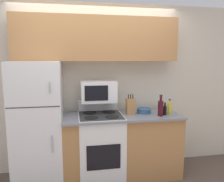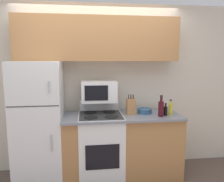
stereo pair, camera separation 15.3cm
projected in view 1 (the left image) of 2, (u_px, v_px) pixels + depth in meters
name	position (u px, v px, depth m)	size (l,w,h in m)	color
wall_back	(96.00, 88.00, 3.41)	(8.00, 0.05, 2.55)	beige
lower_cabinets	(122.00, 145.00, 3.21)	(1.68, 0.65, 0.93)	#B27A47
refrigerator	(39.00, 124.00, 2.98)	(0.64, 0.68, 1.69)	white
upper_cabinets	(97.00, 39.00, 3.12)	(2.32, 0.32, 0.62)	#B27A47
stove	(101.00, 146.00, 3.14)	(0.62, 0.63, 1.10)	white
microwave	(99.00, 91.00, 3.16)	(0.50, 0.32, 0.30)	white
knife_block	(130.00, 106.00, 3.15)	(0.12, 0.11, 0.29)	#B27A47
bowl	(144.00, 110.00, 3.22)	(0.21, 0.21, 0.07)	#335B84
bottle_soy_sauce	(165.00, 110.00, 3.11)	(0.05, 0.05, 0.18)	black
bottle_cooking_spray	(169.00, 108.00, 3.16)	(0.06, 0.06, 0.22)	gold
bottle_wine_red	(161.00, 108.00, 3.05)	(0.08, 0.08, 0.30)	#470F19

